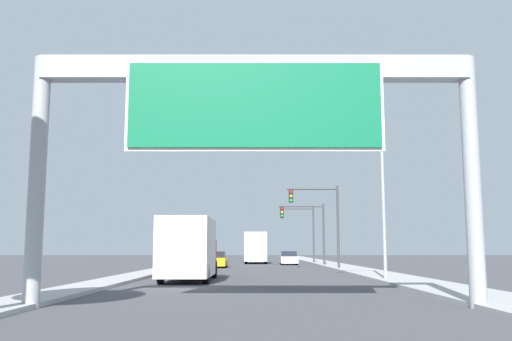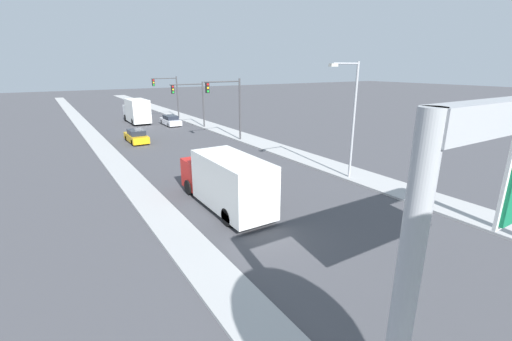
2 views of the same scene
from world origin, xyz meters
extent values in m
cube|color=#A9A9A9|center=(7.75, 60.00, 0.07)|extent=(3.00, 120.00, 0.15)
cube|color=#A9A9A9|center=(-7.25, 60.00, 0.07)|extent=(2.00, 120.00, 0.15)
cylinder|color=#9EA0A5|center=(-6.45, 18.00, 3.74)|extent=(0.49, 0.49, 7.48)
cylinder|color=#9EA0A5|center=(6.45, 18.00, 3.74)|extent=(0.49, 0.49, 7.48)
cube|color=#9EA0A5|center=(0.00, 18.00, 7.13)|extent=(12.90, 0.60, 0.70)
cube|color=white|center=(0.00, 17.70, 5.91)|extent=(7.64, 0.08, 2.75)
cube|color=#0F6B42|center=(0.00, 17.65, 5.91)|extent=(7.44, 0.16, 2.55)
cube|color=silver|center=(3.50, 62.49, 0.53)|extent=(1.77, 4.74, 0.71)
cube|color=#1E232D|center=(3.50, 62.26, 1.15)|extent=(1.56, 2.47, 0.54)
cylinder|color=black|center=(2.73, 63.96, 0.32)|extent=(0.22, 0.64, 0.64)
cylinder|color=black|center=(4.27, 63.96, 0.32)|extent=(0.22, 0.64, 0.64)
cylinder|color=black|center=(2.73, 61.02, 0.32)|extent=(0.22, 0.64, 0.64)
cylinder|color=black|center=(4.27, 61.02, 0.32)|extent=(0.22, 0.64, 0.64)
cube|color=gold|center=(-3.50, 53.29, 0.54)|extent=(1.74, 4.54, 0.72)
cube|color=#1E232D|center=(-3.50, 53.07, 1.17)|extent=(1.53, 2.36, 0.55)
cylinder|color=black|center=(-4.26, 54.70, 0.32)|extent=(0.22, 0.64, 0.64)
cylinder|color=black|center=(-2.74, 54.70, 0.32)|extent=(0.22, 0.64, 0.64)
cylinder|color=black|center=(-4.26, 51.89, 0.32)|extent=(0.22, 0.64, 0.64)
cylinder|color=black|center=(-2.74, 51.89, 0.32)|extent=(0.22, 0.64, 0.64)
cube|color=white|center=(0.00, 69.89, 1.35)|extent=(2.28, 2.00, 2.10)
cube|color=silver|center=(0.00, 66.31, 1.91)|extent=(2.48, 5.15, 3.22)
cylinder|color=black|center=(-1.10, 69.79, 0.50)|extent=(0.28, 1.00, 1.00)
cylinder|color=black|center=(1.10, 69.79, 0.50)|extent=(0.28, 1.00, 1.00)
cylinder|color=black|center=(-1.10, 65.02, 0.50)|extent=(0.28, 1.00, 1.00)
cylinder|color=black|center=(1.10, 65.02, 0.50)|extent=(0.28, 1.00, 1.00)
cube|color=red|center=(-3.50, 35.02, 1.26)|extent=(2.29, 2.30, 1.92)
cube|color=silver|center=(-3.50, 30.92, 1.78)|extent=(2.49, 5.90, 2.96)
cylinder|color=black|center=(-4.61, 34.90, 0.50)|extent=(0.28, 1.00, 1.00)
cylinder|color=black|center=(-2.39, 34.90, 0.50)|extent=(0.28, 1.00, 1.00)
cylinder|color=black|center=(-4.61, 29.44, 0.50)|extent=(0.28, 1.00, 1.00)
cylinder|color=black|center=(-2.39, 29.44, 0.50)|extent=(0.28, 1.00, 1.00)
cylinder|color=#3D3D3F|center=(6.75, 48.00, 3.43)|extent=(0.20, 0.20, 6.86)
cylinder|color=#3D3D3F|center=(4.67, 48.00, 6.56)|extent=(4.17, 0.14, 0.14)
cube|color=black|center=(2.92, 48.00, 5.99)|extent=(0.35, 0.28, 1.05)
cylinder|color=red|center=(2.92, 47.84, 6.34)|extent=(0.22, 0.04, 0.22)
cylinder|color=yellow|center=(2.92, 47.84, 5.99)|extent=(0.22, 0.04, 0.22)
cylinder|color=green|center=(2.92, 47.84, 5.64)|extent=(0.22, 0.04, 0.22)
cylinder|color=#3D3D3F|center=(6.75, 58.00, 3.08)|extent=(0.20, 0.20, 6.17)
cylinder|color=#3D3D3F|center=(4.51, 58.00, 5.87)|extent=(4.48, 0.14, 0.14)
cube|color=black|center=(2.63, 58.00, 5.29)|extent=(0.35, 0.28, 1.05)
cylinder|color=red|center=(2.63, 57.84, 5.64)|extent=(0.22, 0.04, 0.22)
cylinder|color=yellow|center=(2.63, 57.84, 5.29)|extent=(0.22, 0.04, 0.22)
cylinder|color=green|center=(2.63, 57.84, 4.94)|extent=(0.22, 0.04, 0.22)
cylinder|color=#3D3D3F|center=(6.75, 68.00, 3.31)|extent=(0.20, 0.20, 6.62)
cylinder|color=#3D3D3F|center=(4.77, 68.00, 6.32)|extent=(3.96, 0.14, 0.14)
cube|color=black|center=(3.10, 68.00, 5.75)|extent=(0.35, 0.28, 1.05)
cylinder|color=red|center=(3.10, 67.84, 6.10)|extent=(0.22, 0.04, 0.22)
cylinder|color=yellow|center=(3.10, 67.84, 5.75)|extent=(0.22, 0.04, 0.22)
cylinder|color=green|center=(3.10, 67.84, 5.40)|extent=(0.22, 0.04, 0.22)
cylinder|color=#9EA0A5|center=(6.85, 31.63, 4.23)|extent=(0.18, 0.18, 8.46)
cylinder|color=#9EA0A5|center=(5.68, 31.63, 8.31)|extent=(2.34, 0.12, 0.12)
cube|color=#B2B2A8|center=(4.51, 31.63, 8.21)|extent=(0.60, 0.28, 0.20)
camera|label=1|loc=(0.04, 1.25, 1.71)|focal=40.00mm
camera|label=2|loc=(-12.16, 14.63, 8.15)|focal=24.00mm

